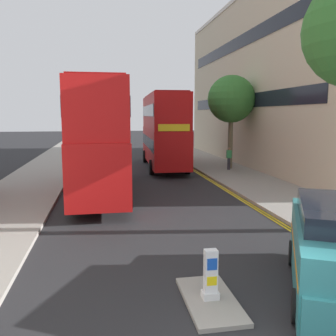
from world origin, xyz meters
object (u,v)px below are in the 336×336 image
object	(u,v)px
keep_left_bollard	(211,276)
pedestrian_far	(229,158)
double_decker_bus_away	(99,136)
double_decker_bus_oncoming	(164,129)

from	to	relation	value
keep_left_bollard	pedestrian_far	world-z (taller)	pedestrian_far
double_decker_bus_away	pedestrian_far	distance (m)	11.22
keep_left_bollard	pedestrian_far	size ratio (longest dim) A/B	0.69
keep_left_bollard	pedestrian_far	distance (m)	18.96
double_decker_bus_away	pedestrian_far	bearing A→B (deg)	33.99
double_decker_bus_away	double_decker_bus_oncoming	world-z (taller)	same
keep_left_bollard	double_decker_bus_oncoming	size ratio (longest dim) A/B	0.10
double_decker_bus_oncoming	pedestrian_far	size ratio (longest dim) A/B	6.73
keep_left_bollard	double_decker_bus_away	distance (m)	12.08
double_decker_bus_oncoming	keep_left_bollard	bearing A→B (deg)	-96.54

